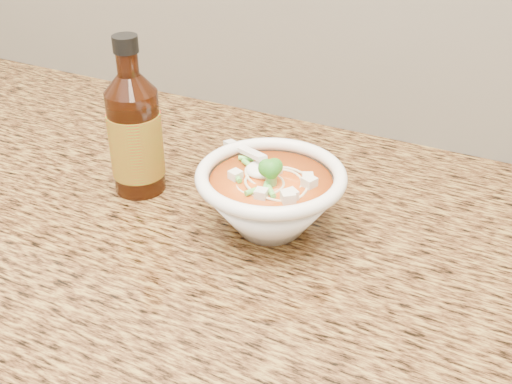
% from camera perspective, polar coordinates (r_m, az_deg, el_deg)
% --- Properties ---
extents(counter_slab, '(4.00, 0.68, 0.04)m').
position_cam_1_polar(counter_slab, '(0.84, -2.29, -3.20)').
color(counter_slab, olive).
rests_on(counter_slab, cabinet).
extents(soup_bowl, '(0.19, 0.18, 0.10)m').
position_cam_1_polar(soup_bowl, '(0.78, 1.30, -0.59)').
color(soup_bowl, white).
rests_on(soup_bowl, counter_slab).
extents(hot_sauce_bottle, '(0.08, 0.08, 0.22)m').
position_cam_1_polar(hot_sauce_bottle, '(0.86, -10.68, 4.99)').
color(hot_sauce_bottle, '#391607').
rests_on(hot_sauce_bottle, counter_slab).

